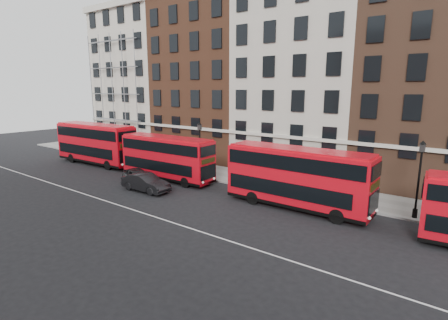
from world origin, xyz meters
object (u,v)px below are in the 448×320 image
Objects in this scene: bus_c at (297,177)px; car_rear at (138,177)px; car_front at (146,182)px; bus_b at (167,157)px; bus_a at (95,143)px.

bus_c reaches higher than car_rear.
car_front is (-12.36, -3.83, -1.67)m from bus_c.
bus_b is at bearing 4.10° from car_rear.
bus_b is at bearing 179.86° from bus_c.
bus_b is at bearing -2.64° from bus_a.
car_front is at bearing -18.78° from bus_a.
bus_a is 25.60m from bus_c.
bus_a is 2.53× the size of car_rear.
bus_c is (13.70, 0.00, 0.16)m from bus_b.
bus_b is 4.33m from car_front.
car_rear is (-14.50, -2.97, -1.68)m from bus_c.
car_rear is at bearing -17.60° from bus_a.
bus_b is 2.27× the size of car_rear.
bus_c reaches higher than bus_b.
bus_b is 0.94× the size of bus_c.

